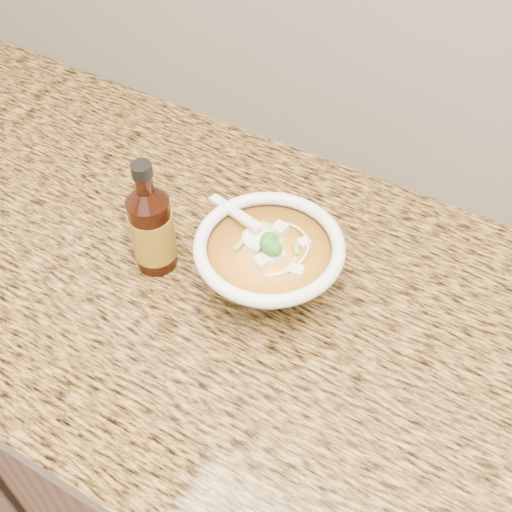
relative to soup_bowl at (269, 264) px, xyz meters
The scene contains 4 objects.
cabinet 0.55m from the soup_bowl, ahead, with size 4.00×0.65×0.86m, color black.
counter_slab 0.20m from the soup_bowl, ahead, with size 4.00×0.68×0.04m, color olive.
soup_bowl is the anchor object (origin of this frame).
hot_sauce_bottle 0.17m from the soup_bowl, 165.23° to the right, with size 0.07×0.07×0.18m.
Camera 1 is at (0.08, 1.20, 1.60)m, focal length 45.00 mm.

